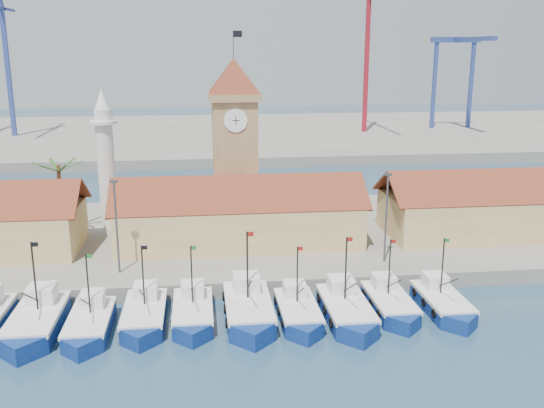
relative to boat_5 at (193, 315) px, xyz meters
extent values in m
plane|color=#1D354F|center=(5.04, -3.35, -0.71)|extent=(400.00, 400.00, 0.00)
cube|color=gray|center=(5.04, 20.65, 0.04)|extent=(140.00, 32.00, 1.50)
cube|color=gray|center=(5.04, 106.65, 0.29)|extent=(240.00, 80.00, 2.00)
cube|color=navy|center=(-12.49, -0.05, -0.18)|extent=(3.69, 8.36, 1.90)
cube|color=navy|center=(-12.49, -4.22, -0.18)|extent=(3.69, 3.69, 1.90)
cube|color=silver|center=(-12.49, -0.05, 0.77)|extent=(3.77, 8.59, 0.37)
cube|color=silver|center=(-12.49, 2.04, 1.62)|extent=(2.22, 2.32, 1.48)
cylinder|color=black|center=(-12.49, 0.48, 3.73)|extent=(0.15, 0.15, 5.91)
cube|color=black|center=(-12.23, 0.48, 6.47)|extent=(0.53, 0.02, 0.37)
cube|color=navy|center=(-8.22, -0.75, -0.24)|extent=(3.24, 7.32, 1.66)
cube|color=navy|center=(-8.22, -4.41, -0.24)|extent=(3.24, 3.24, 1.66)
cube|color=silver|center=(-8.22, -0.75, 0.59)|extent=(3.30, 7.53, 0.32)
cube|color=silver|center=(-8.22, 1.08, 1.33)|extent=(1.94, 2.03, 1.29)
cylinder|color=black|center=(-8.22, -0.28, 3.18)|extent=(0.13, 0.13, 5.18)
cube|color=#197226|center=(-7.99, -0.28, 5.58)|extent=(0.46, 0.02, 0.32)
cube|color=navy|center=(-3.98, 0.34, -0.23)|extent=(3.32, 7.52, 1.71)
cube|color=navy|center=(-3.98, -3.42, -0.23)|extent=(3.32, 3.32, 1.71)
cube|color=silver|center=(-3.98, 0.34, 0.62)|extent=(3.39, 7.73, 0.33)
cube|color=silver|center=(-3.98, 2.22, 1.38)|extent=(1.99, 2.09, 1.33)
cylinder|color=black|center=(-3.98, 0.82, 3.28)|extent=(0.13, 0.13, 5.32)
cube|color=black|center=(-3.75, 0.82, 5.75)|extent=(0.47, 0.02, 0.33)
cube|color=navy|center=(0.00, 0.37, -0.24)|extent=(3.23, 7.31, 1.66)
cube|color=navy|center=(0.00, -3.29, -0.24)|extent=(3.23, 3.23, 1.66)
cube|color=silver|center=(0.00, 0.37, 0.59)|extent=(3.30, 7.52, 0.32)
cube|color=silver|center=(0.00, 2.19, 1.32)|extent=(1.94, 2.03, 1.29)
cylinder|color=black|center=(0.00, 0.83, 3.17)|extent=(0.13, 0.13, 5.17)
cube|color=#197226|center=(0.23, 0.83, 5.57)|extent=(0.46, 0.02, 0.32)
cube|color=navy|center=(4.66, 0.19, -0.17)|extent=(3.77, 8.53, 1.94)
cube|color=navy|center=(4.66, -4.07, -0.17)|extent=(3.77, 3.77, 1.94)
cube|color=silver|center=(4.66, 0.19, 0.80)|extent=(3.84, 8.76, 0.38)
cube|color=silver|center=(4.66, 2.32, 1.66)|extent=(2.26, 2.37, 1.51)
cylinder|color=black|center=(4.66, 0.73, 3.81)|extent=(0.15, 0.15, 6.03)
cube|color=#A5140F|center=(4.93, 0.73, 6.61)|extent=(0.54, 0.02, 0.38)
cube|color=navy|center=(8.78, -0.45, -0.26)|extent=(3.16, 7.14, 1.62)
cube|color=navy|center=(8.78, -4.03, -0.26)|extent=(3.16, 3.16, 1.62)
cube|color=silver|center=(8.78, -0.45, 0.56)|extent=(3.22, 7.34, 0.32)
cube|color=silver|center=(8.78, 1.33, 1.28)|extent=(1.89, 1.98, 1.26)
cylinder|color=black|center=(8.78, 0.00, 3.08)|extent=(0.13, 0.13, 5.05)
cube|color=#A5140F|center=(9.01, 0.00, 5.43)|extent=(0.45, 0.02, 0.32)
cube|color=navy|center=(12.85, -0.83, -0.20)|extent=(3.54, 8.02, 1.82)
cube|color=navy|center=(12.85, -4.84, -0.20)|extent=(3.54, 3.54, 1.82)
cube|color=silver|center=(12.85, -0.83, 0.71)|extent=(3.61, 8.24, 0.35)
cube|color=silver|center=(12.85, 1.18, 1.52)|extent=(2.13, 2.23, 1.42)
cylinder|color=black|center=(12.85, -0.32, 3.55)|extent=(0.14, 0.14, 5.67)
cube|color=#A5140F|center=(13.10, -0.32, 6.18)|extent=(0.51, 0.02, 0.35)
cube|color=navy|center=(16.96, 0.23, -0.25)|extent=(3.20, 7.24, 1.65)
cube|color=navy|center=(16.96, -3.39, -0.25)|extent=(3.20, 3.20, 1.65)
cube|color=silver|center=(16.96, 0.23, 0.57)|extent=(3.27, 7.45, 0.32)
cube|color=silver|center=(16.96, 2.05, 1.31)|extent=(1.92, 2.01, 1.28)
cylinder|color=black|center=(16.96, 0.69, 3.14)|extent=(0.13, 0.13, 5.12)
cube|color=#A5140F|center=(17.19, 0.69, 5.51)|extent=(0.46, 0.02, 0.32)
cube|color=navy|center=(21.57, -0.19, -0.24)|extent=(3.23, 7.31, 1.66)
cube|color=navy|center=(21.57, -3.84, -0.24)|extent=(3.23, 3.23, 1.66)
cube|color=silver|center=(21.57, -0.19, 0.59)|extent=(3.29, 7.51, 0.32)
cube|color=silver|center=(21.57, 1.64, 1.32)|extent=(1.94, 2.03, 1.29)
cylinder|color=black|center=(21.57, 0.27, 3.17)|extent=(0.13, 0.13, 5.17)
cube|color=#197226|center=(21.80, 0.27, 5.57)|extent=(0.46, 0.02, 0.32)
cube|color=#DFC47A|center=(5.04, 16.65, 3.04)|extent=(26.00, 10.00, 4.50)
cube|color=brown|center=(5.04, 14.15, 6.79)|extent=(27.04, 5.13, 3.21)
cube|color=brown|center=(5.04, 19.15, 6.79)|extent=(27.04, 5.13, 3.21)
cube|color=#DFC47A|center=(37.04, 16.65, 3.04)|extent=(30.00, 10.00, 4.50)
cube|color=brown|center=(37.04, 14.15, 6.79)|extent=(31.20, 5.13, 3.21)
cube|color=brown|center=(37.04, 19.15, 6.79)|extent=(31.20, 5.13, 3.21)
cube|color=tan|center=(5.04, 22.65, 8.29)|extent=(5.00, 5.00, 15.00)
cube|color=tan|center=(5.04, 22.65, 16.19)|extent=(5.80, 5.80, 0.80)
pyramid|color=brown|center=(5.04, 22.65, 18.49)|extent=(5.80, 5.80, 4.00)
cylinder|color=white|center=(5.04, 20.10, 13.79)|extent=(2.60, 0.15, 2.60)
cube|color=black|center=(5.04, 20.02, 13.79)|extent=(0.08, 0.02, 1.00)
cube|color=black|center=(5.04, 20.02, 13.79)|extent=(0.80, 0.02, 0.08)
cylinder|color=#3F3F44|center=(5.04, 22.65, 21.99)|extent=(0.10, 0.10, 3.00)
cube|color=black|center=(5.54, 22.65, 23.09)|extent=(1.00, 0.03, 0.70)
cylinder|color=silver|center=(-9.96, 24.65, 7.79)|extent=(2.00, 2.00, 14.00)
cylinder|color=silver|center=(-9.96, 24.65, 13.29)|extent=(3.00, 3.00, 0.40)
cone|color=silver|center=(-9.96, 24.65, 15.89)|extent=(1.80, 1.80, 2.40)
cylinder|color=brown|center=(-14.96, 22.65, 4.79)|extent=(0.44, 0.44, 8.00)
cube|color=#2D5E20|center=(-13.56, 22.65, 8.59)|extent=(2.80, 0.35, 1.18)
cube|color=#2D5E20|center=(-14.26, 23.86, 8.59)|extent=(1.71, 2.60, 1.18)
cube|color=#2D5E20|center=(-15.66, 23.86, 8.59)|extent=(1.71, 2.60, 1.18)
cube|color=#2D5E20|center=(-16.36, 22.65, 8.59)|extent=(2.80, 0.35, 1.18)
cube|color=#2D5E20|center=(-15.66, 21.44, 8.59)|extent=(1.71, 2.60, 1.18)
cube|color=#2D5E20|center=(-14.26, 21.44, 8.59)|extent=(1.71, 2.60, 1.18)
cylinder|color=#3F3F44|center=(-6.96, 8.65, 5.29)|extent=(0.20, 0.20, 9.00)
cube|color=#3F3F44|center=(-6.96, 8.65, 9.69)|extent=(0.70, 0.25, 0.25)
cylinder|color=#3F3F44|center=(19.04, 8.65, 5.29)|extent=(0.20, 0.20, 9.00)
cube|color=#3F3F44|center=(19.04, 8.65, 9.69)|extent=(0.70, 0.25, 0.25)
cube|color=#2E3F8C|center=(-43.12, 104.65, 16.43)|extent=(1.00, 1.00, 30.26)
cube|color=#2E3F8C|center=(-43.12, 109.65, 30.56)|extent=(0.60, 10.00, 0.60)
cube|color=maroon|center=(42.38, 101.65, 18.16)|extent=(1.00, 1.00, 33.73)
cube|color=#2E3F8C|center=(62.04, 106.65, 12.29)|extent=(0.90, 0.90, 22.00)
cube|color=#2E3F8C|center=(72.04, 106.65, 12.29)|extent=(0.90, 0.90, 22.00)
cube|color=#2E3F8C|center=(67.04, 106.65, 23.79)|extent=(13.00, 1.40, 1.40)
cube|color=#2E3F8C|center=(67.04, 96.65, 23.79)|extent=(1.40, 22.00, 1.00)
camera|label=1|loc=(0.95, -47.02, 21.45)|focal=40.00mm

